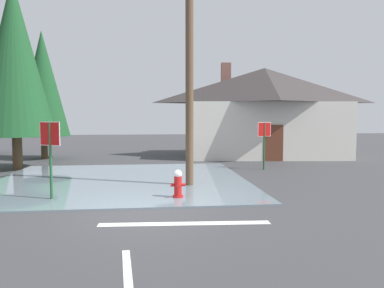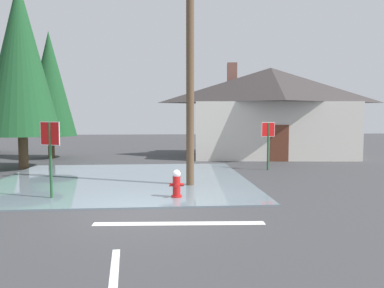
# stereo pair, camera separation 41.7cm
# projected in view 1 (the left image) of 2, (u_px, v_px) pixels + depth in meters

# --- Properties ---
(ground_plane) EXTENTS (80.00, 80.00, 0.10)m
(ground_plane) POSITION_uv_depth(u_px,v_px,m) (145.00, 213.00, 10.35)
(ground_plane) COLOR #38383A
(flood_puddle) EXTENTS (9.50, 9.19, 0.05)m
(flood_puddle) POSITION_uv_depth(u_px,v_px,m) (122.00, 181.00, 14.94)
(flood_puddle) COLOR slate
(flood_puddle) RESTS_ON ground
(lane_stop_bar) EXTENTS (4.05, 0.53, 0.01)m
(lane_stop_bar) POSITION_uv_depth(u_px,v_px,m) (185.00, 224.00, 9.13)
(lane_stop_bar) COLOR silver
(lane_stop_bar) RESTS_ON ground
(stop_sign_near) EXTENTS (0.64, 0.33, 2.35)m
(stop_sign_near) POSITION_uv_depth(u_px,v_px,m) (50.00, 145.00, 11.47)
(stop_sign_near) COLOR #1E4C28
(stop_sign_near) RESTS_ON ground
(fire_hydrant) EXTENTS (0.45, 0.38, 0.89)m
(fire_hydrant) POSITION_uv_depth(u_px,v_px,m) (178.00, 185.00, 11.79)
(fire_hydrant) COLOR red
(fire_hydrant) RESTS_ON ground
(utility_pole) EXTENTS (1.60, 0.28, 8.37)m
(utility_pole) POSITION_uv_depth(u_px,v_px,m) (189.00, 63.00, 13.57)
(utility_pole) COLOR brown
(utility_pole) RESTS_ON ground
(stop_sign_far) EXTENTS (0.65, 0.15, 2.20)m
(stop_sign_far) POSITION_uv_depth(u_px,v_px,m) (264.00, 136.00, 17.97)
(stop_sign_far) COLOR #1E4C28
(stop_sign_far) RESTS_ON ground
(house) EXTENTS (10.41, 7.12, 5.83)m
(house) POSITION_uv_depth(u_px,v_px,m) (264.00, 110.00, 24.03)
(house) COLOR beige
(house) RESTS_ON ground
(pine_tree_tall_left) EXTENTS (2.93, 2.93, 7.33)m
(pine_tree_tall_left) POSITION_uv_depth(u_px,v_px,m) (43.00, 84.00, 22.22)
(pine_tree_tall_left) COLOR #4C3823
(pine_tree_tall_left) RESTS_ON ground
(pine_tree_far_center) EXTENTS (3.50, 3.50, 8.74)m
(pine_tree_far_center) POSITION_uv_depth(u_px,v_px,m) (14.00, 58.00, 17.77)
(pine_tree_far_center) COLOR #4C3823
(pine_tree_far_center) RESTS_ON ground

